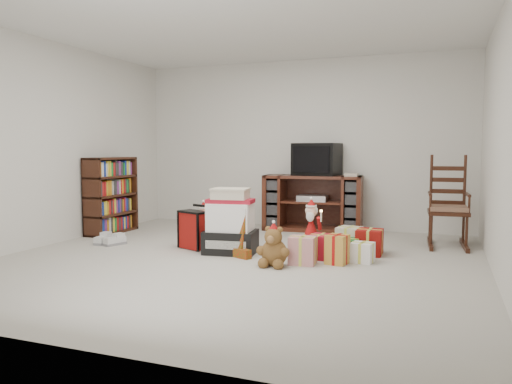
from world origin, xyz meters
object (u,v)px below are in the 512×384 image
tv_stand (313,203)px  santa_figurine (311,230)px  rocking_chair (448,214)px  teddy_bear (274,249)px  bookshelf (111,197)px  red_suitcase (194,230)px  crt_television (317,159)px  mrs_claus_figurine (204,228)px  gift_cluster (341,246)px  gift_pile (231,225)px  sneaker_pair (109,240)px

tv_stand → santa_figurine: size_ratio=2.38×
rocking_chair → teddy_bear: 2.42m
tv_stand → bookshelf: 2.87m
tv_stand → teddy_bear: 2.34m
rocking_chair → red_suitcase: size_ratio=2.18×
teddy_bear → crt_television: 2.51m
rocking_chair → mrs_claus_figurine: (-2.84, -0.95, -0.19)m
red_suitcase → crt_television: size_ratio=0.78×
bookshelf → santa_figurine: 2.94m
tv_stand → gift_cluster: 1.90m
teddy_bear → gift_cluster: size_ratio=0.36×
gift_pile → rocking_chair: bearing=22.0°
sneaker_pair → mrs_claus_figurine: bearing=26.0°
gift_cluster → gift_pile: bearing=-172.4°
sneaker_pair → crt_television: crt_television is taller
sneaker_pair → bookshelf: bearing=128.3°
santa_figurine → crt_television: (-0.28, 1.39, 0.80)m
gift_cluster → bookshelf: bearing=171.4°
sneaker_pair → tv_stand: bearing=46.8°
gift_pile → mrs_claus_figurine: bearing=136.5°
rocking_chair → gift_cluster: size_ratio=1.04×
tv_stand → mrs_claus_figurine: tv_stand is taller
santa_figurine → red_suitcase: bearing=-160.1°
bookshelf → rocking_chair: rocking_chair is taller
tv_stand → crt_television: (0.04, 0.03, 0.63)m
red_suitcase → sneaker_pair: 1.14m
rocking_chair → mrs_claus_figurine: rocking_chair is taller
bookshelf → crt_television: (2.64, 1.25, 0.52)m
rocking_chair → red_suitcase: 3.08m
red_suitcase → gift_cluster: bearing=25.0°
sneaker_pair → crt_television: bearing=46.7°
bookshelf → teddy_bear: bookshelf is taller
gift_pile → gift_cluster: gift_pile is taller
bookshelf → gift_cluster: (3.34, -0.51, -0.38)m
tv_stand → red_suitcase: bearing=-122.8°
tv_stand → sneaker_pair: tv_stand is taller
tv_stand → bookshelf: (-2.60, -1.21, 0.11)m
mrs_claus_figurine → gift_cluster: (1.75, -0.21, -0.08)m
red_suitcase → teddy_bear: 1.26m
bookshelf → rocking_chair: bearing=8.5°
sneaker_pair → santa_figurine: bearing=17.6°
red_suitcase → teddy_bear: size_ratio=1.33×
santa_figurine → mrs_claus_figurine: (-1.33, -0.15, -0.03)m
rocking_chair → gift_pile: rocking_chair is taller
gift_pile → red_suitcase: bearing=165.3°
gift_pile → santa_figurine: 0.96m
tv_stand → red_suitcase: 2.08m
rocking_chair → sneaker_pair: bearing=-164.2°
bookshelf → red_suitcase: size_ratio=2.01×
tv_stand → gift_pile: 1.94m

